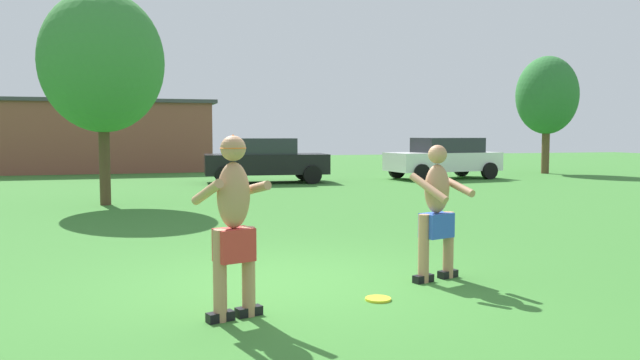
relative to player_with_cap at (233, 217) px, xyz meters
name	(u,v)px	position (x,y,z in m)	size (l,w,h in m)	color
ground_plane	(282,283)	(0.74, 1.24, -0.98)	(80.00, 80.00, 0.00)	#38752D
player_with_cap	(233,217)	(0.00, 0.00, 0.00)	(0.73, 0.74, 1.76)	black
player_in_blue	(437,210)	(2.57, 0.88, -0.12)	(0.71, 0.70, 1.63)	black
frisbee	(378,299)	(1.56, 0.23, -0.96)	(0.28, 0.28, 0.03)	yellow
car_black_near_post	(264,160)	(3.39, 15.92, -0.15)	(4.42, 2.28, 1.58)	black
car_white_mid_lot	(444,157)	(10.41, 15.87, -0.15)	(4.47, 2.41, 1.58)	white
outbuilding_behind_lot	(77,136)	(-3.70, 25.29, 0.66)	(12.42, 6.08, 3.25)	brown
tree_right_field	(102,62)	(-1.69, 10.27, 2.50)	(2.96, 2.96, 5.20)	#4C3823
tree_behind_players	(547,96)	(16.13, 17.49, 2.40)	(2.63, 2.63, 5.07)	brown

